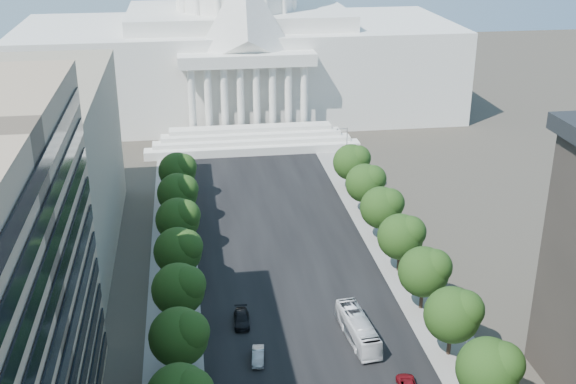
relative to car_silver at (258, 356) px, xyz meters
name	(u,v)px	position (x,y,z in m)	size (l,w,h in m)	color
road_asphalt	(286,261)	(7.79, 27.89, -0.75)	(30.00, 260.00, 0.01)	black
sidewalk_left	(174,268)	(-11.21, 27.89, -0.75)	(8.00, 260.00, 0.02)	gray
sidewalk_right	(394,253)	(26.79, 27.89, -0.75)	(8.00, 260.00, 0.02)	gray
capitol	(238,41)	(7.79, 122.78, 19.26)	(120.00, 56.00, 73.00)	white
tree_l_e	(181,336)	(-9.88, -2.30, 5.71)	(7.79, 7.60, 9.97)	#33261C
tree_l_f	(181,288)	(-9.88, 9.70, 5.71)	(7.79, 7.60, 9.97)	#33261C
tree_l_g	(180,250)	(-9.88, 21.70, 5.71)	(7.79, 7.60, 9.97)	#33261C
tree_l_h	(180,219)	(-9.88, 33.70, 5.71)	(7.79, 7.60, 9.97)	#33261C
tree_l_i	(179,192)	(-9.88, 45.70, 5.71)	(7.79, 7.60, 9.97)	#33261C
tree_l_j	(179,170)	(-9.88, 57.70, 5.71)	(7.79, 7.60, 9.97)	#33261C
tree_r_d	(492,368)	(26.12, -14.30, 5.71)	(7.79, 7.60, 9.97)	#33261C
tree_r_e	(455,314)	(26.12, -2.30, 5.71)	(7.79, 7.60, 9.97)	#33261C
tree_r_f	(426,270)	(26.12, 9.70, 5.71)	(7.79, 7.60, 9.97)	#33261C
tree_r_g	(403,235)	(26.12, 21.70, 5.71)	(7.79, 7.60, 9.97)	#33261C
tree_r_h	(383,206)	(26.12, 33.70, 5.71)	(7.79, 7.60, 9.97)	#33261C
tree_r_i	(367,182)	(26.12, 45.70, 5.71)	(7.79, 7.60, 9.97)	#33261C
tree_r_j	(353,161)	(26.12, 57.70, 5.71)	(7.79, 7.60, 9.97)	#33261C
streetlight_c	(465,316)	(27.69, -2.11, 5.08)	(2.61, 0.44, 9.00)	gray
streetlight_d	(410,235)	(27.69, 22.89, 5.08)	(2.61, 0.44, 9.00)	gray
streetlight_e	(372,181)	(27.69, 47.89, 5.08)	(2.61, 0.44, 9.00)	gray
streetlight_f	(344,141)	(27.69, 72.89, 5.08)	(2.61, 0.44, 9.00)	gray
car_silver	(258,356)	(0.00, 0.00, 0.00)	(1.58, 4.52, 1.49)	#97989E
car_dark_b	(242,319)	(-1.40, 9.42, 0.05)	(2.23, 5.49, 1.59)	black
city_bus	(358,329)	(14.37, 3.06, 0.99)	(2.91, 12.46, 3.47)	white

